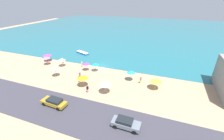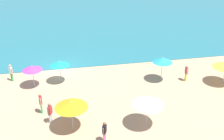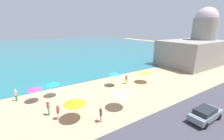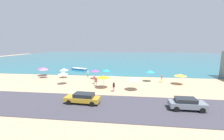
{
  "view_description": "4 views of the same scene",
  "coord_description": "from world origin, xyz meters",
  "px_view_note": "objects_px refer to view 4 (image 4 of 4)",
  "views": [
    {
      "loc": [
        15.75,
        -33.46,
        17.08
      ],
      "look_at": [
        5.24,
        -4.92,
        2.19
      ],
      "focal_mm": 24.0,
      "sensor_mm": 36.0,
      "label": 1
    },
    {
      "loc": [
        0.36,
        -26.84,
        13.07
      ],
      "look_at": [
        4.57,
        -4.89,
        1.89
      ],
      "focal_mm": 45.0,
      "sensor_mm": 36.0,
      "label": 2
    },
    {
      "loc": [
        -3.84,
        -24.1,
        9.73
      ],
      "look_at": [
        11.95,
        0.04,
        1.34
      ],
      "focal_mm": 24.0,
      "sensor_mm": 36.0,
      "label": 3
    },
    {
      "loc": [
        5.26,
        -35.66,
        7.79
      ],
      "look_at": [
        1.14,
        -1.32,
        1.79
      ],
      "focal_mm": 24.0,
      "sensor_mm": 36.0,
      "label": 4
    }
  ],
  "objects_px": {
    "beach_umbrella_8": "(64,69)",
    "bather_5": "(96,81)",
    "bather_1": "(162,78)",
    "bather_3": "(114,86)",
    "beach_umbrella_3": "(103,77)",
    "beach_umbrella_2": "(43,68)",
    "beach_umbrella_9": "(44,69)",
    "parked_car_2": "(83,98)",
    "bather_0": "(88,73)",
    "beach_umbrella_0": "(134,78)",
    "parked_car_0": "(187,103)",
    "beach_umbrella_5": "(106,70)",
    "skiff_nearshore": "(79,69)",
    "bather_2": "(94,79)",
    "bather_4": "(63,73)",
    "beach_umbrella_1": "(181,75)",
    "beach_umbrella_6": "(150,71)",
    "beach_umbrella_4": "(63,73)",
    "beach_umbrella_7": "(95,71)"
  },
  "relations": [
    {
      "from": "beach_umbrella_1",
      "to": "bather_5",
      "type": "bearing_deg",
      "value": -169.21
    },
    {
      "from": "bather_3",
      "to": "skiff_nearshore",
      "type": "height_order",
      "value": "bather_3"
    },
    {
      "from": "bather_4",
      "to": "bather_5",
      "type": "height_order",
      "value": "bather_5"
    },
    {
      "from": "beach_umbrella_2",
      "to": "bather_1",
      "type": "bearing_deg",
      "value": -6.38
    },
    {
      "from": "bather_0",
      "to": "parked_car_0",
      "type": "relative_size",
      "value": 0.42
    },
    {
      "from": "beach_umbrella_9",
      "to": "parked_car_2",
      "type": "bearing_deg",
      "value": -45.09
    },
    {
      "from": "beach_umbrella_8",
      "to": "bather_5",
      "type": "relative_size",
      "value": 1.42
    },
    {
      "from": "parked_car_0",
      "to": "beach_umbrella_4",
      "type": "bearing_deg",
      "value": 154.6
    },
    {
      "from": "parked_car_2",
      "to": "bather_5",
      "type": "bearing_deg",
      "value": 90.94
    },
    {
      "from": "beach_umbrella_7",
      "to": "beach_umbrella_1",
      "type": "bearing_deg",
      "value": -9.11
    },
    {
      "from": "beach_umbrella_7",
      "to": "parked_car_2",
      "type": "bearing_deg",
      "value": -83.36
    },
    {
      "from": "bather_3",
      "to": "bather_4",
      "type": "distance_m",
      "value": 17.11
    },
    {
      "from": "skiff_nearshore",
      "to": "beach_umbrella_3",
      "type": "bearing_deg",
      "value": -59.08
    },
    {
      "from": "beach_umbrella_1",
      "to": "beach_umbrella_6",
      "type": "bearing_deg",
      "value": 163.33
    },
    {
      "from": "beach_umbrella_2",
      "to": "beach_umbrella_3",
      "type": "distance_m",
      "value": 18.73
    },
    {
      "from": "beach_umbrella_0",
      "to": "beach_umbrella_9",
      "type": "xyz_separation_m",
      "value": [
        -20.5,
        6.98,
        0.09
      ]
    },
    {
      "from": "beach_umbrella_5",
      "to": "bather_1",
      "type": "bearing_deg",
      "value": -9.41
    },
    {
      "from": "bather_2",
      "to": "bather_4",
      "type": "height_order",
      "value": "bather_2"
    },
    {
      "from": "parked_car_2",
      "to": "skiff_nearshore",
      "type": "relative_size",
      "value": 0.86
    },
    {
      "from": "bather_4",
      "to": "bather_2",
      "type": "bearing_deg",
      "value": -33.34
    },
    {
      "from": "parked_car_2",
      "to": "bather_3",
      "type": "bearing_deg",
      "value": 57.7
    },
    {
      "from": "bather_1",
      "to": "bather_4",
      "type": "relative_size",
      "value": 0.98
    },
    {
      "from": "beach_umbrella_1",
      "to": "beach_umbrella_9",
      "type": "xyz_separation_m",
      "value": [
        -29.51,
        2.2,
        0.27
      ]
    },
    {
      "from": "beach_umbrella_9",
      "to": "parked_car_2",
      "type": "height_order",
      "value": "beach_umbrella_9"
    },
    {
      "from": "parked_car_2",
      "to": "beach_umbrella_1",
      "type": "bearing_deg",
      "value": 35.95
    },
    {
      "from": "bather_2",
      "to": "parked_car_2",
      "type": "distance_m",
      "value": 9.9
    },
    {
      "from": "beach_umbrella_4",
      "to": "beach_umbrella_9",
      "type": "height_order",
      "value": "beach_umbrella_4"
    },
    {
      "from": "beach_umbrella_0",
      "to": "bather_3",
      "type": "relative_size",
      "value": 1.43
    },
    {
      "from": "beach_umbrella_7",
      "to": "skiff_nearshore",
      "type": "xyz_separation_m",
      "value": [
        -7.47,
        10.72,
        -1.56
      ]
    },
    {
      "from": "beach_umbrella_3",
      "to": "bather_1",
      "type": "distance_m",
      "value": 12.45
    },
    {
      "from": "beach_umbrella_4",
      "to": "beach_umbrella_8",
      "type": "xyz_separation_m",
      "value": [
        -2.21,
        5.32,
        -0.18
      ]
    },
    {
      "from": "beach_umbrella_7",
      "to": "beach_umbrella_8",
      "type": "relative_size",
      "value": 0.91
    },
    {
      "from": "beach_umbrella_2",
      "to": "bather_0",
      "type": "xyz_separation_m",
      "value": [
        11.44,
        0.0,
        -1.0
      ]
    },
    {
      "from": "beach_umbrella_0",
      "to": "parked_car_0",
      "type": "relative_size",
      "value": 0.57
    },
    {
      "from": "bather_5",
      "to": "parked_car_2",
      "type": "xyz_separation_m",
      "value": [
        0.14,
        -8.45,
        -0.14
      ]
    },
    {
      "from": "bather_2",
      "to": "beach_umbrella_4",
      "type": "bearing_deg",
      "value": -171.32
    },
    {
      "from": "bather_5",
      "to": "beach_umbrella_7",
      "type": "bearing_deg",
      "value": 104.62
    },
    {
      "from": "parked_car_2",
      "to": "skiff_nearshore",
      "type": "xyz_separation_m",
      "value": [
        -9.13,
        25.03,
        -0.47
      ]
    },
    {
      "from": "beach_umbrella_2",
      "to": "parked_car_2",
      "type": "relative_size",
      "value": 0.51
    },
    {
      "from": "bather_1",
      "to": "bather_3",
      "type": "bearing_deg",
      "value": -141.78
    },
    {
      "from": "beach_umbrella_0",
      "to": "parked_car_2",
      "type": "height_order",
      "value": "beach_umbrella_0"
    },
    {
      "from": "beach_umbrella_6",
      "to": "bather_5",
      "type": "height_order",
      "value": "beach_umbrella_6"
    },
    {
      "from": "beach_umbrella_1",
      "to": "beach_umbrella_9",
      "type": "bearing_deg",
      "value": 175.74
    },
    {
      "from": "beach_umbrella_7",
      "to": "bather_1",
      "type": "height_order",
      "value": "beach_umbrella_7"
    },
    {
      "from": "bather_2",
      "to": "parked_car_2",
      "type": "xyz_separation_m",
      "value": [
        0.86,
        -9.87,
        -0.21
      ]
    },
    {
      "from": "beach_umbrella_9",
      "to": "bather_0",
      "type": "distance_m",
      "value": 10.11
    },
    {
      "from": "beach_umbrella_4",
      "to": "beach_umbrella_5",
      "type": "bearing_deg",
      "value": 36.93
    },
    {
      "from": "bather_4",
      "to": "parked_car_2",
      "type": "bearing_deg",
      "value": -57.68
    },
    {
      "from": "parked_car_0",
      "to": "beach_umbrella_5",
      "type": "bearing_deg",
      "value": 128.74
    },
    {
      "from": "parked_car_0",
      "to": "beach_umbrella_7",
      "type": "bearing_deg",
      "value": 134.69
    }
  ]
}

